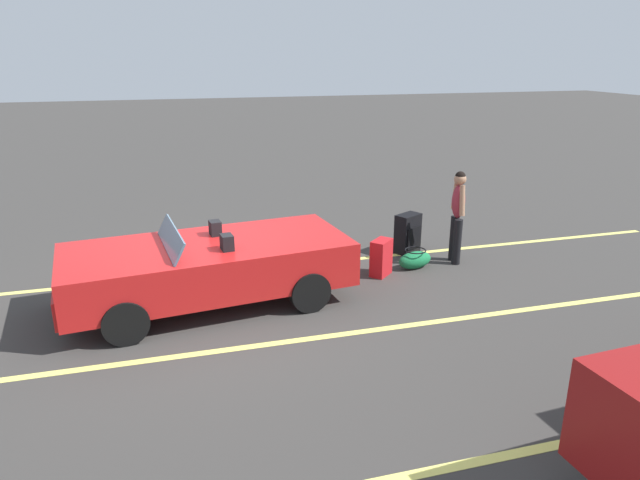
{
  "coord_description": "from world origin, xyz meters",
  "views": [
    {
      "loc": [
        0.54,
        7.96,
        3.59
      ],
      "look_at": [
        -1.78,
        -0.27,
        0.75
      ],
      "focal_mm": 31.85,
      "sensor_mm": 36.0,
      "label": 1
    }
  ],
  "objects_px": {
    "suitcase_large_black": "(408,234)",
    "duffel_bag": "(415,260)",
    "convertible_car": "(195,268)",
    "suitcase_medium_bright": "(381,258)",
    "traveler_person": "(458,212)"
  },
  "relations": [
    {
      "from": "suitcase_large_black",
      "to": "duffel_bag",
      "type": "distance_m",
      "value": 0.85
    },
    {
      "from": "convertible_car",
      "to": "suitcase_medium_bright",
      "type": "distance_m",
      "value": 3.12
    },
    {
      "from": "convertible_car",
      "to": "traveler_person",
      "type": "xyz_separation_m",
      "value": [
        -4.58,
        -0.62,
        0.34
      ]
    },
    {
      "from": "suitcase_large_black",
      "to": "duffel_bag",
      "type": "relative_size",
      "value": 1.08
    },
    {
      "from": "convertible_car",
      "to": "traveler_person",
      "type": "bearing_deg",
      "value": -179.2
    },
    {
      "from": "suitcase_medium_bright",
      "to": "traveler_person",
      "type": "height_order",
      "value": "traveler_person"
    },
    {
      "from": "suitcase_medium_bright",
      "to": "duffel_bag",
      "type": "distance_m",
      "value": 0.72
    },
    {
      "from": "suitcase_large_black",
      "to": "traveler_person",
      "type": "xyz_separation_m",
      "value": [
        -0.6,
        0.7,
        0.56
      ]
    },
    {
      "from": "duffel_bag",
      "to": "traveler_person",
      "type": "distance_m",
      "value": 1.13
    },
    {
      "from": "duffel_bag",
      "to": "traveler_person",
      "type": "relative_size",
      "value": 0.42
    },
    {
      "from": "convertible_car",
      "to": "traveler_person",
      "type": "relative_size",
      "value": 2.62
    },
    {
      "from": "suitcase_large_black",
      "to": "suitcase_medium_bright",
      "type": "bearing_deg",
      "value": -72.53
    },
    {
      "from": "convertible_car",
      "to": "suitcase_large_black",
      "type": "bearing_deg",
      "value": -168.52
    },
    {
      "from": "suitcase_large_black",
      "to": "suitcase_medium_bright",
      "type": "height_order",
      "value": "suitcase_large_black"
    },
    {
      "from": "convertible_car",
      "to": "suitcase_medium_bright",
      "type": "relative_size",
      "value": 6.96
    }
  ]
}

